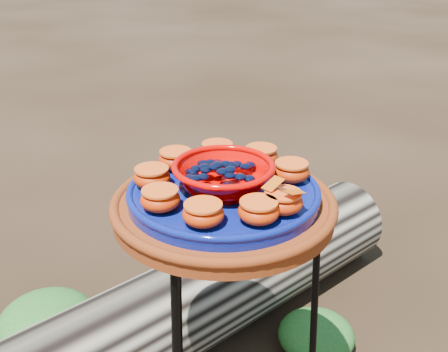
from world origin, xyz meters
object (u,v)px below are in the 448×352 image
plant_stand (224,349)px  cobalt_plate (224,195)px  terracotta_saucer (224,208)px  red_bowl (224,177)px  driftwood_log (198,300)px

plant_stand → cobalt_plate: (0.00, 0.00, 0.40)m
terracotta_saucer → cobalt_plate: cobalt_plate is taller
red_bowl → plant_stand: bearing=0.0°
plant_stand → terracotta_saucer: 0.37m
terracotta_saucer → cobalt_plate: (0.00, 0.00, 0.03)m
terracotta_saucer → cobalt_plate: bearing=0.0°
plant_stand → red_bowl: bearing=0.0°
cobalt_plate → red_bowl: size_ratio=2.00×
terracotta_saucer → red_bowl: red_bowl is taller
cobalt_plate → red_bowl: red_bowl is taller
plant_stand → red_bowl: 0.44m
terracotta_saucer → driftwood_log: (0.18, 0.41, -0.57)m
terracotta_saucer → driftwood_log: size_ratio=0.28×
terracotta_saucer → driftwood_log: terracotta_saucer is taller
red_bowl → terracotta_saucer: bearing=0.0°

